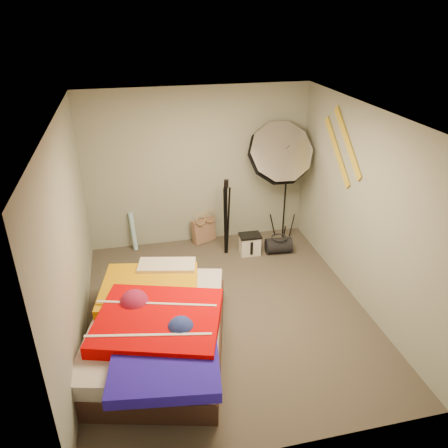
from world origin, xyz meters
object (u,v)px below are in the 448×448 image
object	(u,v)px
duffel_bag	(279,245)
camera_tripod	(226,212)
camera_case	(250,245)
bed	(158,328)
tote_bag	(204,230)
wrapping_roll	(133,231)
photo_umbrella	(279,154)

from	to	relation	value
duffel_bag	camera_tripod	distance (m)	1.01
camera_case	camera_tripod	distance (m)	0.67
bed	tote_bag	bearing A→B (deg)	68.23
wrapping_roll	bed	world-z (taller)	wrapping_roll
camera_case	wrapping_roll	bearing A→B (deg)	163.75
wrapping_roll	camera_case	distance (m)	1.86
camera_tripod	camera_case	bearing A→B (deg)	-16.43
duffel_bag	camera_tripod	size ratio (longest dim) A/B	0.33
tote_bag	bed	distance (m)	2.59
camera_case	duffel_bag	xyz separation A→B (m)	(0.45, -0.07, -0.03)
bed	camera_case	bearing A→B (deg)	49.14
camera_case	bed	xyz separation A→B (m)	(-1.59, -1.84, 0.15)
duffel_bag	bed	xyz separation A→B (m)	(-2.05, -1.77, 0.18)
photo_umbrella	camera_case	bearing A→B (deg)	-149.46
photo_umbrella	tote_bag	bearing A→B (deg)	167.40
tote_bag	duffel_bag	bearing A→B (deg)	-53.71
tote_bag	camera_tripod	xyz separation A→B (m)	(0.28, -0.46, 0.51)
photo_umbrella	camera_tripod	size ratio (longest dim) A/B	1.70
duffel_bag	bed	distance (m)	2.71
wrapping_roll	photo_umbrella	world-z (taller)	photo_umbrella
tote_bag	camera_case	bearing A→B (deg)	-65.19
tote_bag	wrapping_roll	world-z (taller)	wrapping_roll
camera_case	duffel_bag	world-z (taller)	camera_case
wrapping_roll	bed	xyz separation A→B (m)	(0.18, -2.40, -0.01)
tote_bag	wrapping_roll	xyz separation A→B (m)	(-1.14, 0.00, 0.11)
camera_case	photo_umbrella	bearing A→B (deg)	31.90
bed	photo_umbrella	bearing A→B (deg)	45.50
duffel_bag	bed	size ratio (longest dim) A/B	0.17
duffel_bag	photo_umbrella	distance (m)	1.43
tote_bag	camera_case	xyz separation A→B (m)	(0.63, -0.56, -0.04)
wrapping_roll	camera_case	size ratio (longest dim) A/B	2.01
camera_tripod	bed	bearing A→B (deg)	-122.39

